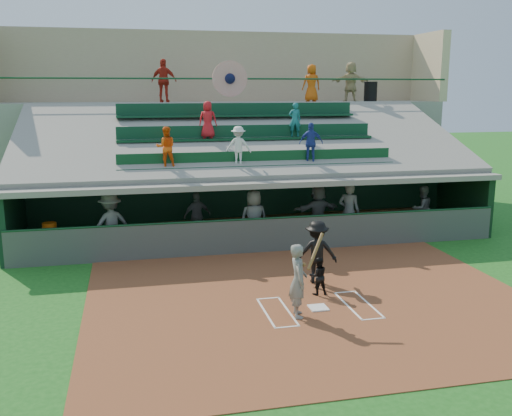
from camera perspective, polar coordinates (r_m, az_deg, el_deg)
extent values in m
plane|color=#1A5919|center=(13.98, 6.24, -10.01)|extent=(100.00, 100.00, 0.00)
cube|color=brown|center=(14.42, 5.60, -9.26)|extent=(11.00, 9.00, 0.02)
cube|color=white|center=(13.97, 6.24, -9.88)|extent=(0.43, 0.43, 0.03)
cube|color=silver|center=(13.76, 3.23, -10.22)|extent=(0.05, 1.80, 0.01)
cube|color=white|center=(14.22, 9.15, -9.61)|extent=(0.05, 1.80, 0.01)
cube|color=white|center=(13.63, 0.97, -10.42)|extent=(0.05, 1.80, 0.01)
cube|color=white|center=(14.42, 11.21, -9.38)|extent=(0.05, 1.80, 0.01)
cube|color=white|center=(14.50, 1.20, -9.01)|extent=(0.60, 0.05, 0.01)
cube|color=white|center=(15.09, 8.86, -8.31)|extent=(0.60, 0.05, 0.01)
cube|color=silver|center=(12.89, 3.14, -11.78)|extent=(0.60, 0.05, 0.01)
cube|color=silver|center=(13.55, 11.66, -10.81)|extent=(0.60, 0.05, 0.01)
cube|color=gray|center=(20.16, 0.09, -3.01)|extent=(16.00, 3.50, 0.04)
cube|color=gray|center=(26.27, -3.14, 5.52)|extent=(20.00, 3.00, 4.60)
cube|color=#4A4F4B|center=(18.37, 1.28, -2.77)|extent=(16.00, 0.06, 1.10)
cylinder|color=#133D20|center=(18.24, 1.29, -1.04)|extent=(16.00, 0.08, 0.08)
cube|color=black|center=(21.59, -0.93, 0.93)|extent=(16.00, 0.25, 2.20)
cube|color=black|center=(19.80, -23.13, -1.03)|extent=(0.25, 3.50, 2.20)
cube|color=black|center=(22.99, 19.94, 0.89)|extent=(0.25, 3.50, 2.20)
cube|color=gray|center=(19.71, 0.09, 3.13)|extent=(16.40, 3.90, 0.18)
cube|color=gray|center=(23.26, -1.80, 1.85)|extent=(16.40, 3.50, 2.30)
cube|color=gray|center=(24.70, -2.53, 5.12)|extent=(16.40, 0.30, 4.60)
cube|color=gray|center=(21.36, -1.00, 7.18)|extent=(16.40, 6.51, 2.37)
cube|color=#0C3721|center=(19.12, 0.45, 4.22)|extent=(9.40, 0.42, 0.08)
cube|color=#0D3C1D|center=(19.28, 0.32, 5.06)|extent=(9.40, 0.06, 0.45)
cube|color=#0C361D|center=(20.88, -0.73, 6.94)|extent=(9.40, 0.42, 0.08)
cube|color=#0C3721|center=(21.05, -0.84, 7.69)|extent=(9.40, 0.06, 0.45)
cube|color=#0C351F|center=(22.69, -1.73, 9.22)|extent=(9.40, 0.42, 0.08)
cube|color=#0C3620|center=(22.88, -1.83, 9.89)|extent=(9.40, 0.06, 0.45)
imported|color=#EA520D|center=(18.69, -9.00, 6.04)|extent=(0.64, 0.50, 1.31)
imported|color=silver|center=(18.99, -1.77, 6.24)|extent=(0.92, 0.66, 1.29)
imported|color=navy|center=(19.61, 5.53, 6.50)|extent=(0.86, 0.52, 1.37)
imported|color=red|center=(20.68, -4.84, 8.79)|extent=(0.73, 0.57, 1.32)
imported|color=#18676C|center=(21.36, 3.91, 8.80)|extent=(0.49, 0.35, 1.25)
cylinder|color=#164524|center=(24.64, -2.65, 12.79)|extent=(20.00, 0.07, 0.07)
cylinder|color=red|center=(24.62, -2.64, 12.80)|extent=(1.50, 0.06, 1.50)
sphere|color=black|center=(24.59, -2.62, 12.80)|extent=(0.44, 0.44, 0.44)
cube|color=tan|center=(27.61, -3.77, 13.92)|extent=(20.00, 0.40, 3.20)
cube|color=tan|center=(29.46, 16.89, 13.32)|extent=(0.40, 3.00, 3.20)
imported|color=#62645F|center=(13.19, 4.24, -7.24)|extent=(0.48, 0.67, 1.72)
cylinder|color=brown|center=(12.94, 5.97, -4.32)|extent=(0.56, 0.54, 0.75)
sphere|color=brown|center=(13.11, 4.81, -5.67)|extent=(0.10, 0.10, 0.10)
imported|color=black|center=(14.70, 6.23, -6.77)|extent=(0.49, 0.38, 0.98)
imported|color=black|center=(15.49, 6.10, -4.38)|extent=(1.22, 0.86, 1.71)
cube|color=brown|center=(21.22, -0.89, -1.56)|extent=(15.08, 1.53, 0.45)
cube|color=white|center=(19.06, -19.95, -3.59)|extent=(0.75, 0.59, 0.62)
cylinder|color=orange|center=(18.94, -19.93, -2.04)|extent=(0.44, 0.44, 0.44)
imported|color=#535651|center=(18.43, -14.33, -1.56)|extent=(1.46, 1.16, 1.98)
imported|color=#5C5E59|center=(19.87, -5.90, -0.78)|extent=(1.04, 0.63, 1.65)
imported|color=#51544F|center=(18.74, -0.22, -1.08)|extent=(1.00, 0.71, 1.91)
imported|color=#5E605B|center=(20.17, 6.20, -0.29)|extent=(1.80, 0.84, 1.86)
imported|color=#565954|center=(19.91, 9.27, -0.35)|extent=(0.87, 0.79, 1.99)
imported|color=#5D605A|center=(21.72, 16.25, -0.06)|extent=(0.91, 0.76, 1.69)
cylinder|color=black|center=(27.81, 11.38, 11.35)|extent=(0.61, 0.61, 0.91)
imported|color=red|center=(25.31, -9.19, 12.45)|extent=(1.16, 0.74, 1.84)
imported|color=#CE510C|center=(26.03, 5.56, 12.31)|extent=(0.82, 0.54, 1.65)
imported|color=tan|center=(26.51, 9.44, 12.33)|extent=(1.71, 0.91, 1.76)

